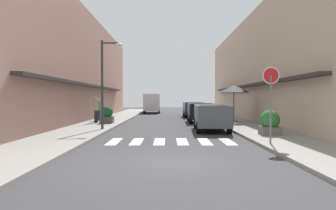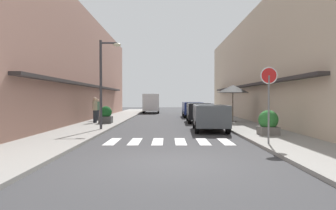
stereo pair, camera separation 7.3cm
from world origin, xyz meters
TOP-DOWN VIEW (x-y plane):
  - ground_plane at (0.00, 15.03)m, footprint 82.65×82.65m
  - sidewalk_left at (-4.80, 15.03)m, footprint 2.89×52.60m
  - sidewalk_right at (4.80, 15.03)m, footprint 2.89×52.60m
  - building_row_left at (-8.75, 15.91)m, footprint 5.50×35.81m
  - building_row_right at (8.75, 15.91)m, footprint 5.50×35.81m
  - crosswalk at (-0.00, 4.33)m, footprint 5.20×2.20m
  - parked_car_near at (2.31, 8.68)m, footprint 1.95×4.31m
  - parked_car_mid at (2.31, 14.82)m, footprint 1.88×4.04m
  - parked_car_far at (2.31, 21.58)m, footprint 1.83×4.34m
  - delivery_van at (-2.16, 30.70)m, footprint 2.14×5.46m
  - round_street_sign at (3.74, 2.97)m, footprint 0.65×0.07m
  - street_lamp at (-3.56, 8.56)m, footprint 1.19×0.28m
  - cafe_umbrella at (4.62, 13.74)m, footprint 2.26×2.26m
  - planter_corner at (4.64, 5.83)m, footprint 0.91×0.91m
  - planter_midblock at (-4.31, 12.68)m, footprint 0.85×0.85m
  - pedestrian_walking_near at (-5.46, 15.31)m, footprint 0.34×0.34m
  - pedestrian_walking_far at (-5.16, 13.12)m, footprint 0.34×0.34m

SIDE VIEW (x-z plane):
  - ground_plane at x=0.00m, z-range 0.00..0.00m
  - crosswalk at x=0.00m, z-range 0.00..0.01m
  - sidewalk_left at x=-4.80m, z-range 0.00..0.12m
  - sidewalk_right at x=4.80m, z-range 0.00..0.12m
  - planter_midblock at x=-4.31m, z-range 0.10..1.27m
  - planter_corner at x=4.64m, z-range 0.10..1.26m
  - parked_car_mid at x=2.31m, z-range 0.19..1.66m
  - parked_car_near at x=2.31m, z-range 0.19..1.66m
  - parked_car_far at x=2.31m, z-range 0.19..1.66m
  - pedestrian_walking_near at x=-5.46m, z-range 0.16..1.83m
  - pedestrian_walking_far at x=-5.16m, z-range 0.17..1.95m
  - delivery_van at x=-2.16m, z-range 0.22..2.59m
  - round_street_sign at x=3.74m, z-range 0.89..3.77m
  - cafe_umbrella at x=4.62m, z-range 1.17..3.84m
  - street_lamp at x=-3.56m, z-range 0.70..5.61m
  - building_row_right at x=8.75m, z-range 0.00..8.39m
  - building_row_left at x=-8.75m, z-range 0.00..8.60m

